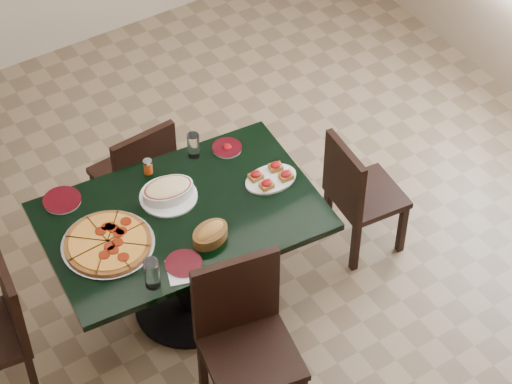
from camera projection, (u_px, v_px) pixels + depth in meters
floor at (254, 299)px, 5.64m from camera, size 5.50×5.50×0.00m
main_table at (183, 238)px, 5.20m from camera, size 1.47×1.01×0.75m
chair_far at (138, 175)px, 5.69m from camera, size 0.42×0.42×0.84m
chair_near at (245, 333)px, 4.81m from camera, size 0.51×0.51×0.94m
chair_right at (357, 192)px, 5.62m from camera, size 0.41×0.41×0.81m
pepperoni_pizza at (108, 243)px, 4.91m from camera, size 0.46×0.46×0.04m
lasagna_casserole at (168, 191)px, 5.12m from camera, size 0.30×0.30×0.09m
bread_basket at (210, 234)px, 4.92m from camera, size 0.23×0.19×0.09m
bruschetta_platter at (271, 177)px, 5.23m from camera, size 0.29×0.20×0.05m
side_plate_near at (184, 264)px, 4.82m from camera, size 0.18×0.18×0.02m
side_plate_far_r at (227, 148)px, 5.41m from camera, size 0.16×0.16×0.03m
side_plate_far_l at (62, 200)px, 5.13m from camera, size 0.20×0.20×0.02m
napkin_setting at (185, 270)px, 4.80m from camera, size 0.21×0.21×0.01m
water_glass_a at (193, 145)px, 5.33m from camera, size 0.07×0.07×0.14m
water_glass_b at (152, 274)px, 4.68m from camera, size 0.08×0.08×0.16m
pepper_shaker at (148, 166)px, 5.26m from camera, size 0.05×0.05×0.08m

